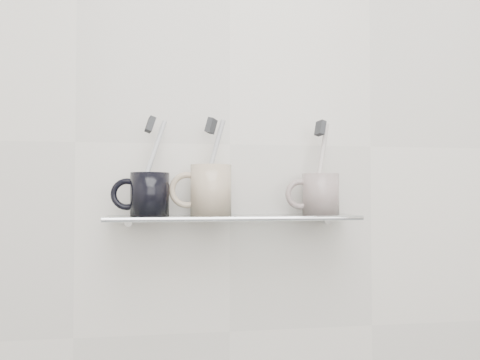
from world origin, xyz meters
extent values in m
plane|color=silver|center=(0.00, 1.10, 1.25)|extent=(2.50, 0.00, 2.50)
cube|color=silver|center=(0.00, 1.04, 1.10)|extent=(0.50, 0.12, 0.01)
cylinder|color=silver|center=(0.00, 0.98, 1.10)|extent=(0.50, 0.01, 0.01)
cylinder|color=silver|center=(-0.21, 1.09, 1.09)|extent=(0.02, 0.03, 0.02)
cylinder|color=silver|center=(0.21, 1.09, 1.09)|extent=(0.02, 0.03, 0.02)
cylinder|color=black|center=(-0.17, 1.04, 1.14)|extent=(0.09, 0.09, 0.09)
torus|color=black|center=(-0.21, 1.04, 1.14)|extent=(0.06, 0.01, 0.06)
cylinder|color=silver|center=(-0.17, 1.04, 1.20)|extent=(0.07, 0.04, 0.18)
cube|color=#2E3033|center=(-0.17, 1.04, 1.28)|extent=(0.03, 0.03, 0.03)
cylinder|color=beige|center=(-0.05, 1.04, 1.15)|extent=(0.10, 0.10, 0.10)
torus|color=beige|center=(-0.09, 1.04, 1.15)|extent=(0.07, 0.01, 0.07)
cylinder|color=#B7B7B7|center=(-0.05, 1.04, 1.20)|extent=(0.06, 0.02, 0.19)
cube|color=#2E3033|center=(-0.05, 1.04, 1.28)|extent=(0.03, 0.03, 0.03)
cylinder|color=silver|center=(0.18, 1.04, 1.14)|extent=(0.08, 0.08, 0.09)
torus|color=silver|center=(0.14, 1.04, 1.14)|extent=(0.06, 0.01, 0.06)
cylinder|color=beige|center=(0.18, 1.04, 1.20)|extent=(0.05, 0.04, 0.19)
cube|color=#2E3033|center=(0.18, 1.04, 1.28)|extent=(0.02, 0.03, 0.03)
cylinder|color=silver|center=(0.20, 1.04, 1.11)|extent=(0.04, 0.04, 0.02)
camera|label=1|loc=(-0.13, 0.10, 1.14)|focal=35.00mm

